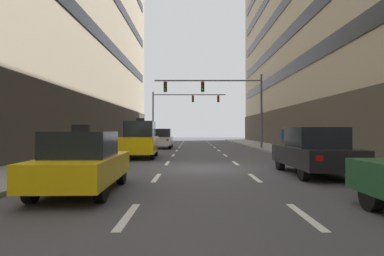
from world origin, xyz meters
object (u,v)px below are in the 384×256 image
(car_driving_1, at_px, (160,139))
(traffic_signal_0, at_px, (222,95))
(taxi_driving_0, at_px, (139,140))
(traffic_signal_1, at_px, (177,105))
(car_parked_1, at_px, (312,151))
(pedestrian_0, at_px, (280,137))
(taxi_driving_2, at_px, (81,162))

(car_driving_1, height_order, traffic_signal_0, traffic_signal_0)
(taxi_driving_0, height_order, traffic_signal_1, traffic_signal_1)
(car_parked_1, bearing_deg, pedestrian_0, 79.63)
(taxi_driving_2, height_order, pedestrian_0, taxi_driving_2)
(car_driving_1, bearing_deg, taxi_driving_0, -91.56)
(taxi_driving_2, relative_size, traffic_signal_0, 0.47)
(taxi_driving_2, height_order, traffic_signal_0, traffic_signal_0)
(car_parked_1, bearing_deg, car_driving_1, 111.98)
(car_driving_1, distance_m, car_parked_1, 19.01)
(taxi_driving_2, distance_m, pedestrian_0, 19.13)
(taxi_driving_0, height_order, pedestrian_0, taxi_driving_0)
(taxi_driving_0, relative_size, car_driving_1, 0.96)
(taxi_driving_0, bearing_deg, pedestrian_0, 30.35)
(car_driving_1, xyz_separation_m, traffic_signal_1, (1.04, 12.41, 3.89))
(taxi_driving_0, relative_size, traffic_signal_0, 0.49)
(taxi_driving_0, distance_m, taxi_driving_2, 10.79)
(taxi_driving_0, height_order, traffic_signal_0, traffic_signal_0)
(taxi_driving_2, height_order, car_parked_1, taxi_driving_2)
(taxi_driving_2, distance_m, traffic_signal_1, 33.64)
(car_driving_1, height_order, car_parked_1, car_driving_1)
(traffic_signal_1, relative_size, pedestrian_0, 5.77)
(taxi_driving_0, height_order, taxi_driving_2, taxi_driving_0)
(car_driving_1, height_order, pedestrian_0, pedestrian_0)
(taxi_driving_0, distance_m, car_parked_1, 10.49)
(taxi_driving_2, relative_size, traffic_signal_1, 0.46)
(traffic_signal_0, distance_m, traffic_signal_1, 14.70)
(taxi_driving_2, xyz_separation_m, traffic_signal_0, (5.46, 19.34, 3.76))
(pedestrian_0, bearing_deg, car_parked_1, -100.37)
(taxi_driving_0, bearing_deg, taxi_driving_2, -89.04)
(car_driving_1, distance_m, traffic_signal_0, 6.71)
(taxi_driving_0, xyz_separation_m, traffic_signal_0, (5.64, 8.55, 3.48))
(traffic_signal_0, height_order, traffic_signal_1, traffic_signal_1)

